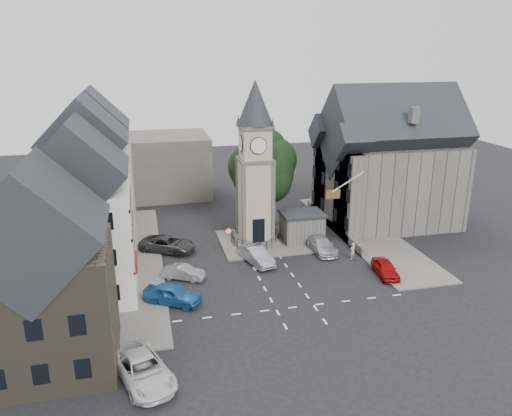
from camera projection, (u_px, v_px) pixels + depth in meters
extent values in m
plane|color=black|center=(276.00, 277.00, 43.45)|extent=(120.00, 120.00, 0.00)
cube|color=#595651|center=(129.00, 262.00, 46.27)|extent=(6.00, 30.00, 0.14)
cube|color=#595651|center=(364.00, 233.00, 53.44)|extent=(6.00, 26.00, 0.14)
cube|color=#595651|center=(269.00, 241.00, 51.16)|extent=(10.00, 8.00, 0.16)
cube|color=silver|center=(295.00, 307.00, 38.36)|extent=(20.00, 8.00, 0.01)
cube|color=#4C4944|center=(255.00, 240.00, 50.75)|extent=(4.20, 4.20, 0.70)
torus|color=black|center=(255.00, 233.00, 50.52)|extent=(4.86, 4.86, 0.06)
cube|color=#A29783|center=(255.00, 199.00, 49.40)|extent=(3.00, 3.00, 8.00)
cube|color=black|center=(259.00, 230.00, 48.93)|extent=(1.20, 0.25, 2.40)
cube|color=#4C4944|center=(255.00, 159.00, 48.16)|extent=(3.30, 3.30, 0.25)
cube|color=#A29783|center=(255.00, 143.00, 47.67)|extent=(2.70, 2.70, 3.20)
cylinder|color=white|center=(259.00, 146.00, 46.37)|extent=(1.50, 0.12, 1.50)
cube|color=#4C4944|center=(255.00, 126.00, 47.17)|extent=(3.10, 3.10, 0.30)
cone|color=black|center=(255.00, 102.00, 46.47)|extent=(3.40, 3.40, 4.20)
cube|color=#585651|center=(302.00, 228.00, 51.00)|extent=(4.00, 3.00, 2.80)
cube|color=black|center=(302.00, 214.00, 50.52)|extent=(4.30, 3.30, 0.25)
cylinder|color=black|center=(263.00, 206.00, 55.24)|extent=(0.70, 0.70, 4.40)
cylinder|color=black|center=(228.00, 243.00, 47.46)|extent=(0.10, 0.10, 2.50)
cone|color=#A50C0C|center=(228.00, 231.00, 46.98)|extent=(0.70, 0.06, 0.70)
cone|color=white|center=(228.00, 231.00, 46.96)|extent=(0.54, 0.04, 0.54)
cube|color=#C38691|center=(97.00, 185.00, 53.35)|extent=(7.50, 7.00, 10.00)
cube|color=beige|center=(92.00, 207.00, 45.95)|extent=(7.50, 7.00, 10.00)
cube|color=silver|center=(84.00, 244.00, 38.70)|extent=(7.50, 7.00, 9.00)
cube|color=#423E32|center=(46.00, 309.00, 30.20)|extent=(8.00, 7.00, 8.00)
cube|color=#4C4944|center=(132.00, 167.00, 65.53)|extent=(20.00, 10.00, 8.00)
cube|color=#585651|center=(388.00, 184.00, 55.71)|extent=(14.00, 10.00, 9.00)
cube|color=#585651|center=(349.00, 196.00, 51.12)|extent=(1.60, 4.40, 9.00)
cube|color=#585651|center=(325.00, 179.00, 57.60)|extent=(1.60, 4.40, 9.00)
cube|color=#585651|center=(333.00, 225.00, 54.56)|extent=(0.40, 16.00, 0.90)
cylinder|color=white|center=(348.00, 182.00, 46.72)|extent=(3.17, 0.10, 1.89)
plane|color=#B21414|center=(333.00, 194.00, 46.76)|extent=(1.40, 0.00, 1.40)
imported|color=#1B5698|center=(173.00, 294.00, 38.71)|extent=(4.89, 3.88, 1.56)
imported|color=#919299|center=(183.00, 272.00, 42.84)|extent=(3.88, 2.82, 1.22)
imported|color=#2F2F32|center=(168.00, 244.00, 48.54)|extent=(6.01, 4.74, 1.52)
imported|color=gray|center=(256.00, 255.00, 45.94)|extent=(2.82, 4.89, 1.52)
imported|color=#ADB0B6|center=(321.00, 245.00, 48.55)|extent=(2.16, 4.91, 1.40)
imported|color=#9C0908|center=(385.00, 268.00, 43.45)|extent=(2.09, 4.14, 1.35)
imported|color=silver|center=(143.00, 369.00, 29.70)|extent=(4.36, 6.25, 1.59)
imported|color=beige|center=(353.00, 251.00, 46.79)|extent=(0.70, 0.61, 1.62)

